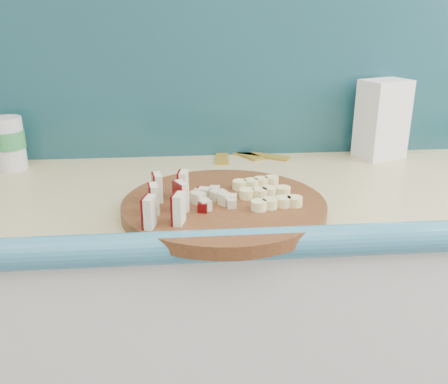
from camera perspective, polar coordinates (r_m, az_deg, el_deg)
kitchen_counter at (r=1.40m, az=-2.69°, el=-17.39°), size 2.20×0.63×0.91m
backsplash at (r=1.40m, az=-3.78°, el=14.17°), size 2.20×0.02×0.50m
cutting_board at (r=1.03m, az=0.00°, el=-1.72°), size 0.49×0.49×0.03m
apple_wedges at (r=0.97m, az=-6.53°, el=-0.64°), size 0.09×0.18×0.06m
apple_chunks at (r=1.02m, az=-1.43°, el=-0.64°), size 0.07×0.07×0.02m
banana_slices at (r=1.05m, az=4.73°, el=-0.04°), size 0.13×0.17×0.02m
flour_bag at (r=1.47m, az=17.64°, el=7.93°), size 0.15×0.13×0.22m
canister at (r=1.41m, az=-23.42°, el=5.21°), size 0.08×0.08×0.14m
banana_peel at (r=1.43m, az=2.06°, el=4.29°), size 0.22×0.18×0.01m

